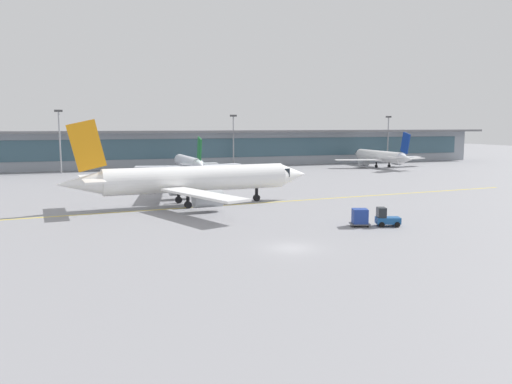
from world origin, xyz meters
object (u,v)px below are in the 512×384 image
at_px(apron_light_mast_3, 388,137).
at_px(apron_light_mast_2, 233,138).
at_px(gate_airplane_2, 380,156).
at_px(baggage_tug, 386,218).
at_px(gate_airplane_1, 189,163).
at_px(taxiing_regional_jet, 194,180).
at_px(cargo_dolly_lead, 360,217).
at_px(apron_light_mast_1, 60,139).

bearing_deg(apron_light_mast_3, apron_light_mast_2, -179.68).
bearing_deg(apron_light_mast_3, gate_airplane_2, -129.68).
bearing_deg(baggage_tug, apron_light_mast_2, 103.47).
bearing_deg(apron_light_mast_3, gate_airplane_1, -166.23).
bearing_deg(gate_airplane_2, taxiing_regional_jet, 129.64).
xyz_separation_m(taxiing_regional_jet, apron_light_mast_2, (24.06, 59.95, 3.96)).
distance_m(gate_airplane_1, apron_light_mast_3, 64.73).
bearing_deg(baggage_tug, gate_airplane_1, 115.32).
bearing_deg(gate_airplane_1, cargo_dolly_lead, -176.38).
distance_m(apron_light_mast_1, apron_light_mast_2, 42.68).
bearing_deg(cargo_dolly_lead, taxiing_regional_jet, 142.05).
bearing_deg(gate_airplane_1, apron_light_mast_2, -46.02).
bearing_deg(apron_light_mast_2, baggage_tug, -95.24).
height_order(cargo_dolly_lead, apron_light_mast_1, apron_light_mast_1).
bearing_deg(baggage_tug, apron_light_mast_1, 132.78).
bearing_deg(gate_airplane_2, apron_light_mast_1, 84.83).
xyz_separation_m(apron_light_mast_1, apron_light_mast_2, (42.54, 3.47, -0.41)).
bearing_deg(apron_light_mast_2, cargo_dolly_lead, -97.21).
distance_m(cargo_dolly_lead, apron_light_mast_2, 81.85).
bearing_deg(apron_light_mast_2, gate_airplane_2, -19.97).
xyz_separation_m(gate_airplane_1, apron_light_mast_2, (15.25, 15.10, 4.91)).
distance_m(gate_airplane_2, baggage_tug, 81.48).
relative_size(gate_airplane_2, apron_light_mast_3, 2.08).
relative_size(taxiing_regional_jet, baggage_tug, 12.29).
relative_size(apron_light_mast_1, apron_light_mast_2, 1.06).
xyz_separation_m(taxiing_regional_jet, apron_light_mast_1, (-18.48, 56.48, 4.37)).
bearing_deg(apron_light_mast_1, gate_airplane_1, -23.08).
height_order(gate_airplane_2, apron_light_mast_2, apron_light_mast_2).
height_order(taxiing_regional_jet, apron_light_mast_1, apron_light_mast_1).
bearing_deg(baggage_tug, cargo_dolly_lead, 180.00).
relative_size(cargo_dolly_lead, apron_light_mast_2, 0.18).
distance_m(gate_airplane_2, apron_light_mast_3, 18.09).
distance_m(gate_airplane_1, baggage_tug, 67.25).
distance_m(baggage_tug, apron_light_mast_3, 99.05).
xyz_separation_m(taxiing_regional_jet, cargo_dolly_lead, (13.82, -21.00, -2.50)).
xyz_separation_m(baggage_tug, cargo_dolly_lead, (-2.74, 0.93, 0.16)).
distance_m(baggage_tug, apron_light_mast_1, 86.17).
bearing_deg(apron_light_mast_3, baggage_tug, -123.78).
bearing_deg(baggage_tug, gate_airplane_2, 76.19).
distance_m(gate_airplane_1, gate_airplane_2, 51.57).
height_order(baggage_tug, cargo_dolly_lead, baggage_tug).
relative_size(cargo_dolly_lead, apron_light_mast_1, 0.17).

